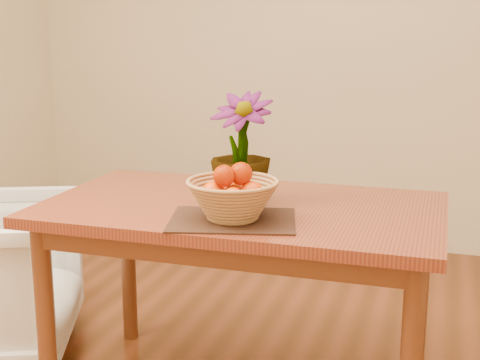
% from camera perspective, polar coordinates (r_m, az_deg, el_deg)
% --- Properties ---
extents(wall_back, '(4.00, 0.02, 2.70)m').
position_cam_1_polar(wall_back, '(4.19, 8.23, 12.59)').
color(wall_back, beige).
rests_on(wall_back, floor).
extents(table, '(1.40, 0.80, 0.75)m').
position_cam_1_polar(table, '(2.39, 0.14, -4.08)').
color(table, maroon).
rests_on(table, floor).
extents(placemat, '(0.46, 0.39, 0.01)m').
position_cam_1_polar(placemat, '(2.16, -0.63, -3.43)').
color(placemat, '#311A12').
rests_on(placemat, table).
extents(wicker_basket, '(0.30, 0.30, 0.12)m').
position_cam_1_polar(wicker_basket, '(2.14, -0.64, -1.81)').
color(wicker_basket, '#AE7C48').
rests_on(wicker_basket, placemat).
extents(orange_pile, '(0.19, 0.18, 0.13)m').
position_cam_1_polar(orange_pile, '(2.13, -0.61, -0.38)').
color(orange_pile, '#E74003').
rests_on(orange_pile, wicker_basket).
extents(potted_plant, '(0.23, 0.23, 0.39)m').
position_cam_1_polar(potted_plant, '(2.33, 0.08, 2.67)').
color(potted_plant, '#204A15').
rests_on(potted_plant, table).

